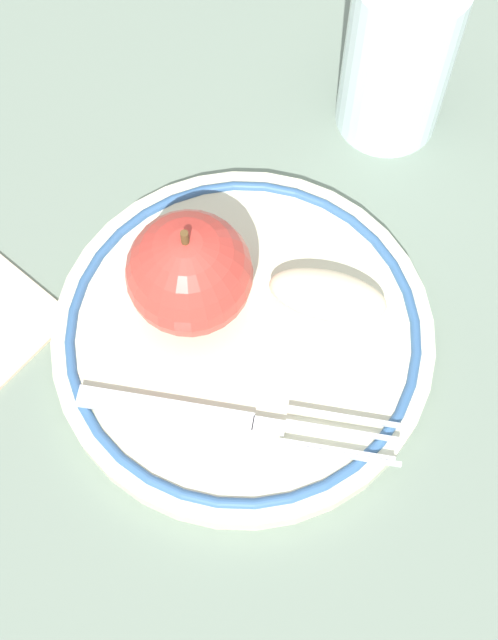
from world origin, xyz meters
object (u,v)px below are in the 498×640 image
apple_slice_front (328,295)px  fork (227,419)px  plate (249,341)px  drinking_glass (399,55)px  apple_red_whole (189,274)px

apple_slice_front → fork: bearing=65.2°
plate → apple_slice_front: size_ratio=3.24×
apple_slice_front → fork: 0.09m
drinking_glass → apple_slice_front: bearing=113.9°
plate → fork: fork is taller
plate → fork: bearing=118.2°
plate → fork: 0.05m
apple_red_whole → fork: bearing=147.3°
fork → drinking_glass: bearing=74.4°
fork → drinking_glass: 0.24m
apple_slice_front → fork: apple_slice_front is taller
apple_red_whole → apple_slice_front: (-0.06, -0.05, -0.02)m
plate → apple_red_whole: size_ratio=2.81×
drinking_glass → apple_red_whole: bearing=91.2°
fork → plate: bearing=86.6°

